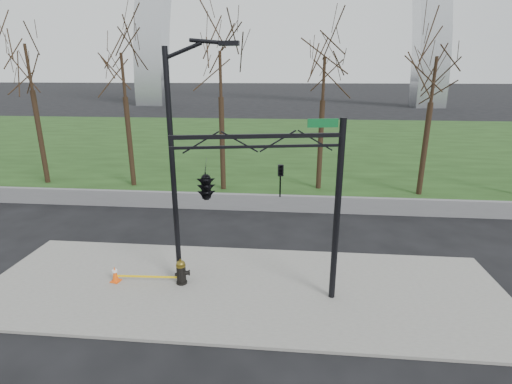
# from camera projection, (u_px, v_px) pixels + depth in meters

# --- Properties ---
(ground) EXTENTS (500.00, 500.00, 0.00)m
(ground) POSITION_uv_depth(u_px,v_px,m) (242.00, 289.00, 13.39)
(ground) COLOR black
(ground) RESTS_ON ground
(sidewalk) EXTENTS (18.00, 6.00, 0.10)m
(sidewalk) POSITION_uv_depth(u_px,v_px,m) (242.00, 288.00, 13.37)
(sidewalk) COLOR slate
(sidewalk) RESTS_ON ground
(grass_strip) EXTENTS (120.00, 40.00, 0.06)m
(grass_strip) POSITION_uv_depth(u_px,v_px,m) (277.00, 141.00, 41.87)
(grass_strip) COLOR #1C3513
(grass_strip) RESTS_ON ground
(guardrail) EXTENTS (60.00, 0.30, 0.90)m
(guardrail) POSITION_uv_depth(u_px,v_px,m) (261.00, 203.00, 20.85)
(guardrail) COLOR #59595B
(guardrail) RESTS_ON ground
(tree_row) EXTENTS (46.65, 4.00, 9.76)m
(tree_row) POSITION_uv_depth(u_px,v_px,m) (272.00, 113.00, 23.29)
(tree_row) COLOR black
(tree_row) RESTS_ON ground
(fire_hydrant) EXTENTS (0.59, 0.38, 0.94)m
(fire_hydrant) POSITION_uv_depth(u_px,v_px,m) (182.00, 272.00, 13.45)
(fire_hydrant) COLOR black
(fire_hydrant) RESTS_ON sidewalk
(traffic_cone) EXTENTS (0.37, 0.37, 0.60)m
(traffic_cone) POSITION_uv_depth(u_px,v_px,m) (115.00, 274.00, 13.60)
(traffic_cone) COLOR #F0510C
(traffic_cone) RESTS_ON sidewalk
(street_light) EXTENTS (2.39, 0.37, 8.21)m
(street_light) POSITION_uv_depth(u_px,v_px,m) (178.00, 154.00, 12.50)
(street_light) COLOR black
(street_light) RESTS_ON ground
(traffic_signal_mast) EXTENTS (5.02, 2.54, 6.00)m
(traffic_signal_mast) POSITION_uv_depth(u_px,v_px,m) (232.00, 182.00, 11.26)
(traffic_signal_mast) COLOR black
(traffic_signal_mast) RESTS_ON ground
(caution_tape) EXTENTS (2.38, 0.45, 0.47)m
(caution_tape) POSITION_uv_depth(u_px,v_px,m) (153.00, 275.00, 13.57)
(caution_tape) COLOR yellow
(caution_tape) RESTS_ON ground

